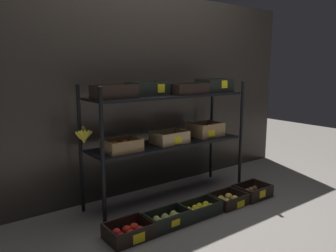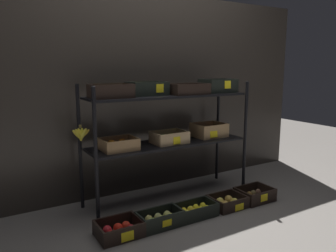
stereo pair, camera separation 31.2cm
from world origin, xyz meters
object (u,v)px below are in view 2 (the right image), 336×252
(crate_ground_apple_red, at_px, (119,230))
(crate_ground_lemon, at_px, (195,211))
(crate_ground_pear, at_px, (160,220))
(display_rack, at_px, (167,117))
(crate_ground_apple_gold, at_px, (227,202))
(crate_ground_kiwi, at_px, (255,195))

(crate_ground_apple_red, xyz_separation_m, crate_ground_lemon, (0.69, -0.02, 0.00))
(crate_ground_pear, bearing_deg, crate_ground_lemon, 0.86)
(display_rack, relative_size, crate_ground_apple_gold, 5.40)
(crate_ground_apple_red, xyz_separation_m, crate_ground_apple_gold, (1.06, -0.01, -0.00))
(crate_ground_lemon, height_order, crate_ground_apple_gold, crate_ground_lemon)
(crate_ground_apple_gold, distance_m, crate_ground_kiwi, 0.33)
(crate_ground_apple_gold, bearing_deg, display_rack, 129.93)
(crate_ground_apple_red, distance_m, crate_ground_kiwi, 1.39)
(display_rack, distance_m, crate_ground_apple_gold, 0.96)
(crate_ground_pear, relative_size, crate_ground_apple_gold, 1.16)
(crate_ground_lemon, relative_size, crate_ground_kiwi, 1.09)
(crate_ground_lemon, relative_size, crate_ground_apple_gold, 1.16)
(display_rack, height_order, crate_ground_kiwi, display_rack)
(crate_ground_pear, height_order, crate_ground_kiwi, crate_ground_pear)
(display_rack, xyz_separation_m, crate_ground_lemon, (0.01, -0.45, -0.76))
(crate_ground_apple_gold, height_order, crate_ground_kiwi, crate_ground_kiwi)
(display_rack, distance_m, crate_ground_lemon, 0.89)
(display_rack, distance_m, crate_ground_kiwi, 1.13)
(crate_ground_apple_red, relative_size, crate_ground_kiwi, 1.00)
(crate_ground_lemon, bearing_deg, crate_ground_pear, -179.14)
(crate_ground_pear, bearing_deg, crate_ground_apple_red, 175.91)
(crate_ground_apple_red, relative_size, crate_ground_apple_gold, 1.07)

